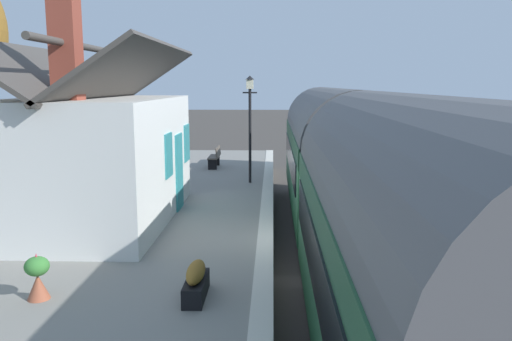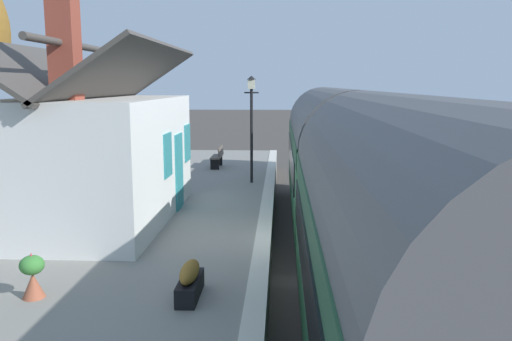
% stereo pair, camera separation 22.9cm
% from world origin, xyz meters
% --- Properties ---
extents(ground_plane, '(160.00, 160.00, 0.00)m').
position_xyz_m(ground_plane, '(0.00, 0.00, 0.00)').
color(ground_plane, '#423D38').
extents(platform, '(32.00, 6.68, 0.99)m').
position_xyz_m(platform, '(0.00, 4.34, 0.50)').
color(platform, gray).
rests_on(platform, ground).
extents(platform_edge_coping, '(32.00, 0.36, 0.02)m').
position_xyz_m(platform_edge_coping, '(0.00, 1.18, 1.00)').
color(platform_edge_coping, beige).
rests_on(platform_edge_coping, platform).
extents(rail_near, '(52.00, 0.08, 0.14)m').
position_xyz_m(rail_near, '(0.00, -1.62, 0.07)').
color(rail_near, gray).
rests_on(rail_near, ground).
extents(rail_far, '(52.00, 0.08, 0.14)m').
position_xyz_m(rail_far, '(0.00, -0.18, 0.07)').
color(rail_far, gray).
rests_on(rail_far, ground).
extents(train, '(19.64, 2.73, 4.32)m').
position_xyz_m(train, '(0.61, -0.90, 2.22)').
color(train, black).
rests_on(train, ground).
extents(station_building, '(6.98, 3.94, 5.76)m').
position_xyz_m(station_building, '(1.58, 5.47, 2.67)').
color(station_building, white).
rests_on(station_building, platform).
extents(bench_mid_platform, '(1.40, 0.44, 0.88)m').
position_xyz_m(bench_mid_platform, '(10.23, 3.41, 1.47)').
color(bench_mid_platform, brown).
rests_on(bench_mid_platform, platform).
extents(planter_under_sign, '(0.40, 0.40, 0.77)m').
position_xyz_m(planter_under_sign, '(-3.48, 4.82, 1.36)').
color(planter_under_sign, '#9E5138').
rests_on(planter_under_sign, platform).
extents(planter_corner_building, '(1.07, 0.32, 0.58)m').
position_xyz_m(planter_corner_building, '(-3.33, 2.27, 1.27)').
color(planter_corner_building, black).
rests_on(planter_corner_building, platform).
extents(lamp_post_platform, '(0.32, 0.50, 3.74)m').
position_xyz_m(lamp_post_platform, '(6.91, 1.82, 3.60)').
color(lamp_post_platform, black).
rests_on(lamp_post_platform, platform).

